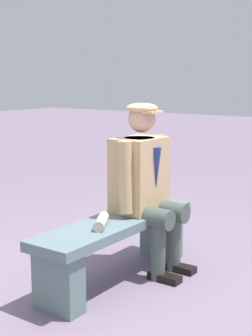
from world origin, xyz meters
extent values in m
plane|color=slate|center=(0.00, 0.00, 0.00)|extent=(30.00, 30.00, 0.00)
cube|color=slate|center=(0.00, 0.00, 0.42)|extent=(1.48, 0.38, 0.07)
cube|color=slate|center=(-0.61, 0.00, 0.19)|extent=(0.15, 0.32, 0.38)
cube|color=slate|center=(0.61, 0.00, 0.19)|extent=(0.15, 0.32, 0.38)
cube|color=tan|center=(-0.28, 0.00, 0.73)|extent=(0.41, 0.29, 0.55)
cylinder|color=#1E2338|center=(-0.28, 0.00, 0.97)|extent=(0.22, 0.22, 0.06)
cone|color=navy|center=(-0.28, 0.15, 0.79)|extent=(0.07, 0.07, 0.30)
sphere|color=#DBAD8C|center=(-0.28, 0.02, 1.15)|extent=(0.20, 0.20, 0.20)
ellipsoid|color=#E4BA7E|center=(-0.28, 0.02, 1.22)|extent=(0.23, 0.23, 0.07)
cube|color=#E4BA7E|center=(-0.28, 0.11, 1.20)|extent=(0.16, 0.09, 0.02)
cylinder|color=#49554E|center=(-0.40, 0.12, 0.45)|extent=(0.15, 0.44, 0.15)
cylinder|color=#49554E|center=(-0.40, 0.24, 0.23)|extent=(0.11, 0.11, 0.45)
cube|color=black|center=(-0.40, 0.30, 0.03)|extent=(0.10, 0.24, 0.05)
cylinder|color=tan|center=(-0.52, 0.04, 0.75)|extent=(0.11, 0.17, 0.52)
cylinder|color=#49554E|center=(-0.17, 0.12, 0.45)|extent=(0.15, 0.44, 0.15)
cylinder|color=#49554E|center=(-0.17, 0.24, 0.23)|extent=(0.11, 0.11, 0.45)
cube|color=black|center=(-0.17, 0.30, 0.03)|extent=(0.10, 0.24, 0.05)
cylinder|color=tan|center=(-0.05, 0.04, 0.75)|extent=(0.10, 0.12, 0.51)
cylinder|color=beige|center=(0.21, 0.03, 0.49)|extent=(0.26, 0.19, 0.07)
camera|label=1|loc=(2.75, 2.04, 1.44)|focal=53.48mm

